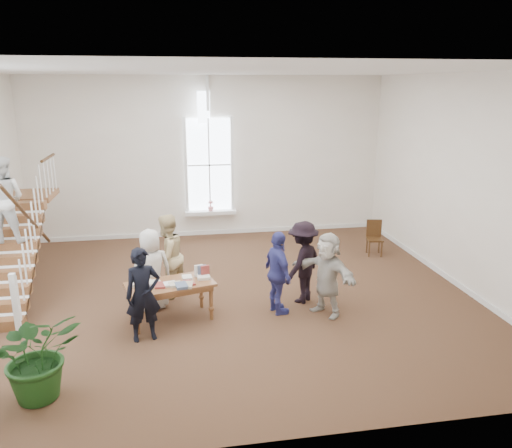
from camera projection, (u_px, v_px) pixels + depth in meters
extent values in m
plane|color=#4B2C1D|center=(229.00, 295.00, 10.41)|extent=(10.00, 10.00, 0.00)
plane|color=silver|center=(209.00, 158.00, 14.08)|extent=(10.00, 0.00, 10.00)
plane|color=silver|center=(273.00, 271.00, 5.54)|extent=(10.00, 0.00, 10.00)
plane|color=silver|center=(460.00, 182.00, 10.62)|extent=(0.00, 9.00, 9.00)
plane|color=white|center=(225.00, 70.00, 9.20)|extent=(10.00, 10.00, 0.00)
cube|color=white|center=(211.00, 212.00, 14.33)|extent=(1.45, 0.28, 0.10)
plane|color=white|center=(209.00, 165.00, 14.07)|extent=(2.60, 0.00, 2.60)
plane|color=white|center=(208.00, 107.00, 13.64)|extent=(0.60, 0.60, 0.85)
cube|color=white|center=(211.00, 232.00, 14.64)|extent=(10.00, 0.04, 0.12)
imported|color=pink|center=(211.00, 206.00, 14.24)|extent=(0.17, 0.17, 0.30)
cube|color=brown|center=(0.00, 291.00, 9.38)|extent=(1.10, 0.30, 0.20)
cube|color=brown|center=(3.00, 275.00, 9.61)|extent=(1.10, 0.30, 0.20)
cube|color=brown|center=(7.00, 260.00, 9.84)|extent=(1.10, 0.30, 0.20)
cube|color=brown|center=(10.00, 246.00, 10.07)|extent=(1.10, 0.30, 0.20)
cube|color=brown|center=(13.00, 232.00, 10.31)|extent=(1.10, 0.30, 0.20)
cube|color=brown|center=(16.00, 219.00, 10.54)|extent=(1.10, 0.30, 0.20)
cube|color=brown|center=(19.00, 207.00, 10.77)|extent=(1.10, 0.30, 0.20)
cube|color=brown|center=(29.00, 196.00, 11.61)|extent=(1.10, 1.20, 0.12)
cube|color=white|center=(16.00, 303.00, 8.74)|extent=(0.10, 0.10, 1.10)
cylinder|color=#361C0E|center=(28.00, 217.00, 9.70)|extent=(0.07, 2.74, 1.86)
imported|color=silver|center=(3.00, 199.00, 9.81)|extent=(0.94, 0.79, 1.72)
cube|color=brown|center=(170.00, 284.00, 9.14)|extent=(1.72, 1.16, 0.05)
cube|color=brown|center=(170.00, 288.00, 9.16)|extent=(1.57, 1.01, 0.10)
cylinder|color=brown|center=(137.00, 316.00, 8.71)|extent=(0.07, 0.07, 0.68)
cylinder|color=brown|center=(211.00, 303.00, 9.25)|extent=(0.07, 0.07, 0.68)
cylinder|color=brown|center=(131.00, 304.00, 9.22)|extent=(0.07, 0.07, 0.68)
cylinder|color=brown|center=(201.00, 291.00, 9.77)|extent=(0.07, 0.07, 0.68)
cube|color=silver|center=(187.00, 278.00, 9.31)|extent=(0.19, 0.23, 0.06)
cube|color=beige|center=(136.00, 283.00, 9.05)|extent=(0.18, 0.30, 0.06)
cube|color=tan|center=(187.00, 285.00, 8.99)|extent=(0.25, 0.32, 0.04)
cube|color=silver|center=(155.00, 282.00, 9.15)|extent=(0.23, 0.24, 0.03)
cube|color=#4C5972|center=(145.00, 286.00, 8.98)|extent=(0.23, 0.26, 0.03)
cube|color=maroon|center=(160.00, 285.00, 8.99)|extent=(0.19, 0.29, 0.04)
cube|color=white|center=(170.00, 284.00, 9.04)|extent=(0.25, 0.25, 0.04)
cube|color=#BFB299|center=(175.00, 284.00, 9.02)|extent=(0.26, 0.25, 0.05)
cube|color=silver|center=(142.00, 287.00, 8.90)|extent=(0.29, 0.34, 0.03)
cube|color=beige|center=(149.00, 282.00, 9.11)|extent=(0.29, 0.32, 0.04)
cube|color=tan|center=(139.00, 285.00, 9.00)|extent=(0.25, 0.28, 0.05)
cube|color=silver|center=(203.00, 277.00, 9.35)|extent=(0.25, 0.24, 0.06)
cube|color=#4C5972|center=(181.00, 286.00, 8.95)|extent=(0.25, 0.32, 0.05)
cube|color=maroon|center=(187.00, 283.00, 9.08)|extent=(0.30, 0.33, 0.03)
imported|color=black|center=(143.00, 295.00, 8.42)|extent=(0.67, 0.52, 1.64)
imported|color=beige|center=(151.00, 269.00, 9.62)|extent=(0.89, 0.71, 1.60)
imported|color=#D1BA83|center=(167.00, 256.00, 10.13)|extent=(1.07, 1.07, 1.75)
imported|color=#383A88|center=(278.00, 273.00, 9.41)|extent=(0.61, 1.02, 1.62)
imported|color=black|center=(303.00, 262.00, 9.93)|extent=(1.19, 1.20, 1.67)
imported|color=beige|center=(327.00, 274.00, 9.37)|extent=(1.21, 1.52, 1.61)
imported|color=#173C13|center=(38.00, 355.00, 6.87)|extent=(1.48, 1.40, 1.30)
cube|color=#361C0E|center=(375.00, 239.00, 12.77)|extent=(0.46, 0.46, 0.05)
cube|color=#361C0E|center=(374.00, 228.00, 12.88)|extent=(0.39, 0.11, 0.46)
cylinder|color=#361C0E|center=(369.00, 249.00, 12.68)|extent=(0.04, 0.04, 0.41)
cylinder|color=#361C0E|center=(382.00, 249.00, 12.68)|extent=(0.04, 0.04, 0.41)
cylinder|color=#361C0E|center=(367.00, 245.00, 12.99)|extent=(0.04, 0.04, 0.41)
cylinder|color=#361C0E|center=(379.00, 245.00, 12.98)|extent=(0.04, 0.04, 0.41)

